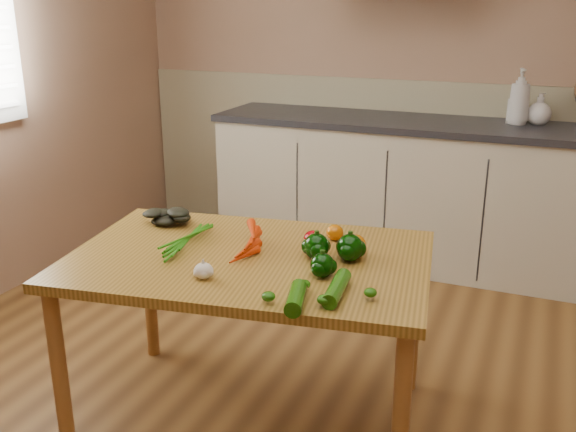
# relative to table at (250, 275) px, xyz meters

# --- Properties ---
(room) EXTENTS (4.04, 5.04, 2.64)m
(room) POSITION_rel_table_xyz_m (0.19, -0.12, 0.63)
(room) COLOR brown
(room) RESTS_ON ground
(counter_run) EXTENTS (2.84, 0.64, 1.14)m
(counter_run) POSITION_rel_table_xyz_m (0.40, 1.90, -0.16)
(counter_run) COLOR beige
(counter_run) RESTS_ON ground
(table) EXTENTS (1.41, 1.03, 0.70)m
(table) POSITION_rel_table_xyz_m (0.00, 0.00, 0.00)
(table) COLOR olive
(table) RESTS_ON ground
(soap_bottle_a) EXTENTS (0.15, 0.15, 0.32)m
(soap_bottle_a) POSITION_rel_table_xyz_m (0.77, 1.98, 0.44)
(soap_bottle_a) COLOR silver
(soap_bottle_a) RESTS_ON counter_run
(soap_bottle_b) EXTENTS (0.12, 0.11, 0.21)m
(soap_bottle_b) POSITION_rel_table_xyz_m (0.77, 2.01, 0.39)
(soap_bottle_b) COLOR silver
(soap_bottle_b) RESTS_ON counter_run
(soap_bottle_c) EXTENTS (0.19, 0.19, 0.18)m
(soap_bottle_c) POSITION_rel_table_xyz_m (0.89, 2.02, 0.37)
(soap_bottle_c) COLOR silver
(soap_bottle_c) RESTS_ON counter_run
(carrot_bunch) EXTENTS (0.27, 0.22, 0.07)m
(carrot_bunch) POSITION_rel_table_xyz_m (-0.10, 0.03, 0.11)
(carrot_bunch) COLOR red
(carrot_bunch) RESTS_ON table
(leafy_greens) EXTENTS (0.19, 0.17, 0.09)m
(leafy_greens) POSITION_rel_table_xyz_m (-0.47, 0.20, 0.12)
(leafy_greens) COLOR black
(leafy_greens) RESTS_ON table
(garlic_bulb) EXTENTS (0.06, 0.06, 0.05)m
(garlic_bulb) POSITION_rel_table_xyz_m (-0.05, -0.24, 0.10)
(garlic_bulb) COLOR silver
(garlic_bulb) RESTS_ON table
(pepper_a) EXTENTS (0.09, 0.09, 0.09)m
(pepper_a) POSITION_rel_table_xyz_m (0.24, 0.06, 0.12)
(pepper_a) COLOR black
(pepper_a) RESTS_ON table
(pepper_b) EXTENTS (0.10, 0.10, 0.10)m
(pepper_b) POSITION_rel_table_xyz_m (0.35, 0.09, 0.13)
(pepper_b) COLOR black
(pepper_b) RESTS_ON table
(pepper_c) EXTENTS (0.08, 0.08, 0.08)m
(pepper_c) POSITION_rel_table_xyz_m (0.31, -0.08, 0.12)
(pepper_c) COLOR black
(pepper_c) RESTS_ON table
(tomato_a) EXTENTS (0.07, 0.07, 0.07)m
(tomato_a) POSITION_rel_table_xyz_m (0.19, 0.16, 0.11)
(tomato_a) COLOR #8C0209
(tomato_a) RESTS_ON table
(tomato_b) EXTENTS (0.07, 0.07, 0.06)m
(tomato_b) POSITION_rel_table_xyz_m (0.24, 0.27, 0.11)
(tomato_b) COLOR #BF5D04
(tomato_b) RESTS_ON table
(tomato_c) EXTENTS (0.08, 0.08, 0.07)m
(tomato_c) POSITION_rel_table_xyz_m (0.35, 0.16, 0.11)
(tomato_c) COLOR #BF5D04
(tomato_c) RESTS_ON table
(zucchini_a) EXTENTS (0.07, 0.22, 0.05)m
(zucchini_a) POSITION_rel_table_xyz_m (0.40, -0.20, 0.10)
(zucchini_a) COLOR #174E08
(zucchini_a) RESTS_ON table
(zucchini_b) EXTENTS (0.10, 0.18, 0.05)m
(zucchini_b) POSITION_rel_table_xyz_m (0.31, -0.32, 0.10)
(zucchini_b) COLOR #174E08
(zucchini_b) RESTS_ON table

